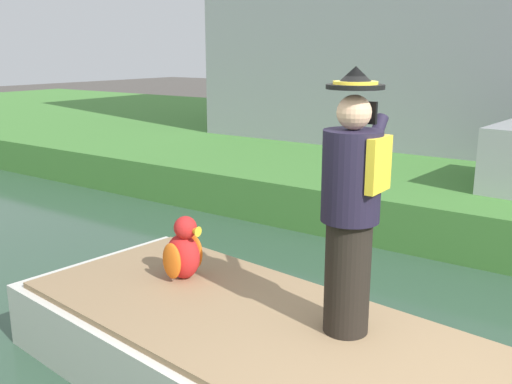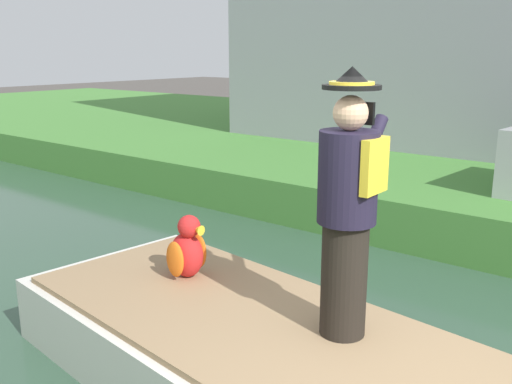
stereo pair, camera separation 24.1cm
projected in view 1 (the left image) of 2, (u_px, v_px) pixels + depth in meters
boat at (254, 354)px, 4.35m from camera, size 2.25×4.37×0.61m
person_pirate at (351, 206)px, 3.86m from camera, size 0.61×0.42×1.85m
parrot_plush at (183, 252)px, 4.96m from camera, size 0.36×0.35×0.57m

